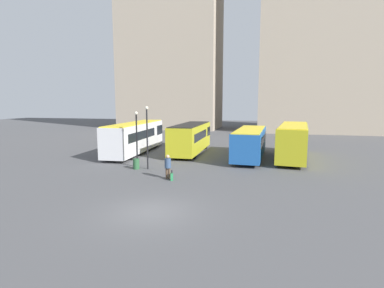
# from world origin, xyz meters

# --- Properties ---
(ground_plane) EXTENTS (160.00, 160.00, 0.00)m
(ground_plane) POSITION_xyz_m (0.00, 0.00, 0.00)
(ground_plane) COLOR #4C4C4F
(building_block_left) EXTENTS (20.32, 13.16, 41.95)m
(building_block_left) POSITION_xyz_m (-14.35, 49.57, 20.98)
(building_block_left) COLOR tan
(building_block_left) RESTS_ON ground_plane
(building_block_right) EXTENTS (24.35, 16.60, 41.53)m
(building_block_right) POSITION_xyz_m (16.37, 49.57, 20.77)
(building_block_right) COLOR tan
(building_block_right) RESTS_ON ground_plane
(bus_0) EXTENTS (3.15, 12.43, 3.30)m
(bus_0) POSITION_xyz_m (-8.21, 16.64, 1.80)
(bus_0) COLOR silver
(bus_0) RESTS_ON ground_plane
(bus_1) EXTENTS (2.77, 10.12, 3.16)m
(bus_1) POSITION_xyz_m (-2.35, 18.03, 1.72)
(bus_1) COLOR gold
(bus_1) RESTS_ON ground_plane
(bus_2) EXTENTS (3.02, 9.88, 2.91)m
(bus_2) POSITION_xyz_m (4.12, 16.14, 1.58)
(bus_2) COLOR #1E56A3
(bus_2) RESTS_ON ground_plane
(bus_3) EXTENTS (3.75, 10.84, 3.35)m
(bus_3) POSITION_xyz_m (8.21, 16.92, 1.82)
(bus_3) COLOR gold
(bus_3) RESTS_ON ground_plane
(traveler) EXTENTS (0.58, 0.58, 1.76)m
(traveler) POSITION_xyz_m (-1.21, 6.51, 1.05)
(traveler) COLOR #4C3828
(traveler) RESTS_ON ground_plane
(suitcase) EXTENTS (0.31, 0.43, 0.76)m
(suitcase) POSITION_xyz_m (-0.82, 6.18, 0.27)
(suitcase) COLOR #28844C
(suitcase) RESTS_ON ground_plane
(lamp_post_0) EXTENTS (0.28, 0.28, 5.17)m
(lamp_post_0) POSITION_xyz_m (-3.82, 9.16, 3.08)
(lamp_post_0) COLOR black
(lamp_post_0) RESTS_ON ground_plane
(lamp_post_1) EXTENTS (0.28, 0.28, 4.73)m
(lamp_post_1) POSITION_xyz_m (-4.98, 9.67, 2.84)
(lamp_post_1) COLOR black
(lamp_post_1) RESTS_ON ground_plane
(trash_bin) EXTENTS (0.52, 0.52, 0.85)m
(trash_bin) POSITION_xyz_m (-4.77, 8.97, 0.42)
(trash_bin) COLOR #285633
(trash_bin) RESTS_ON ground_plane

